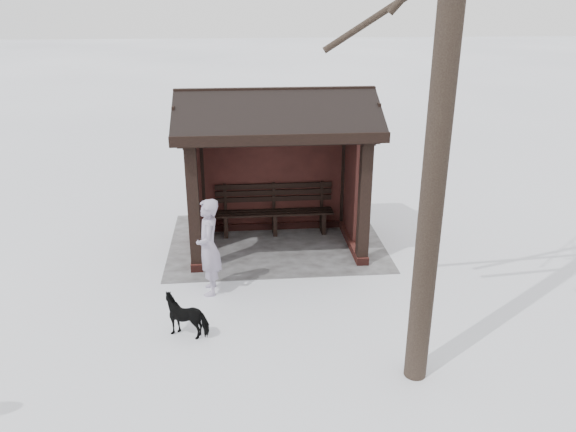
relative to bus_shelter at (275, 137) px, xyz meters
The scene contains 5 objects.
ground 2.17m from the bus_shelter, 90.00° to the left, with size 120.00×120.00×0.00m, color white.
trampled_patch 2.16m from the bus_shelter, 90.00° to the right, with size 4.20×3.20×0.02m, color gray.
bus_shelter is the anchor object (origin of this frame).
pedestrian 2.63m from the bus_shelter, 57.10° to the left, with size 0.60×0.39×1.63m, color #9E93AD.
dog 3.92m from the bus_shelter, 64.09° to the left, with size 0.33×0.72×0.61m, color black.
Camera 1 is at (0.69, 10.08, 4.59)m, focal length 35.00 mm.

